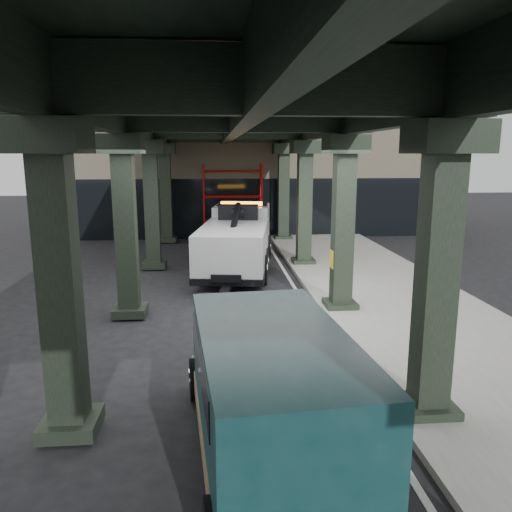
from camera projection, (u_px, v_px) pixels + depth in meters
name	position (u px, v px, depth m)	size (l,w,h in m)	color
ground	(257.00, 339.00, 12.36)	(90.00, 90.00, 0.00)	black
sidewalk	(403.00, 307.00, 14.67)	(5.00, 40.00, 0.15)	gray
lane_stripe	(309.00, 312.00, 14.45)	(0.12, 38.00, 0.01)	silver
viaduct	(235.00, 117.00, 13.17)	(7.40, 32.00, 6.40)	black
building	(261.00, 162.00, 31.24)	(22.00, 10.00, 8.00)	#C6B793
scaffolding	(233.00, 200.00, 26.22)	(3.08, 0.88, 4.00)	#AE100D
tow_truck	(238.00, 238.00, 19.40)	(3.31, 8.32, 2.66)	black
towed_van	(269.00, 391.00, 7.15)	(2.50, 5.45, 2.15)	#0F3539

